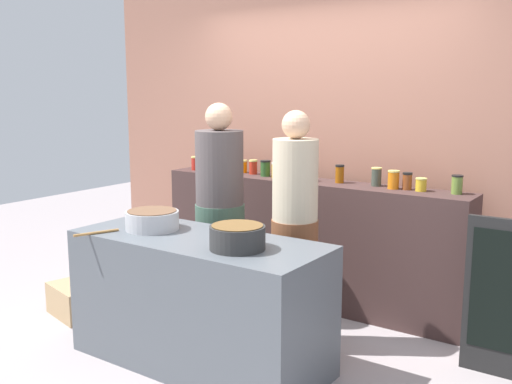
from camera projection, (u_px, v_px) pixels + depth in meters
The scene contains 26 objects.
ground at pixel (228, 346), 4.15m from camera, with size 12.00×12.00×0.00m, color #9A8F91.
storefront_wall at pixel (329, 122), 5.06m from camera, with size 4.80×0.12×3.00m, color #9C6654.
display_shelf at pixel (307, 241), 4.95m from camera, with size 2.70×0.36×1.04m, color #3E2B29.
prep_table at pixel (199, 301), 3.83m from camera, with size 1.70×0.70×0.85m, color #52585F.
preserve_jar_0 at pixel (196, 163), 5.47m from camera, with size 0.08×0.08×0.13m.
preserve_jar_1 at pixel (213, 166), 5.33m from camera, with size 0.07×0.07×0.10m.
preserve_jar_2 at pixel (224, 165), 5.28m from camera, with size 0.09×0.09×0.14m.
preserve_jar_3 at pixel (243, 166), 5.29m from camera, with size 0.07×0.07×0.12m.
preserve_jar_4 at pixel (253, 167), 5.21m from camera, with size 0.07×0.07×0.13m.
preserve_jar_5 at pixel (265, 168), 5.08m from camera, with size 0.09×0.09×0.14m.
preserve_jar_6 at pixel (277, 170), 4.98m from camera, with size 0.09×0.09×0.13m.
preserve_jar_7 at pixel (293, 171), 5.01m from camera, with size 0.08×0.08×0.11m.
preserve_jar_8 at pixel (305, 173), 4.81m from camera, with size 0.08×0.08×0.14m.
preserve_jar_9 at pixel (340, 174), 4.72m from camera, with size 0.07×0.07×0.15m.
preserve_jar_10 at pixel (376, 177), 4.58m from camera, with size 0.08×0.08×0.14m.
preserve_jar_11 at pixel (393, 180), 4.44m from camera, with size 0.09×0.09×0.14m.
preserve_jar_12 at pixel (407, 181), 4.41m from camera, with size 0.07×0.07×0.13m.
preserve_jar_13 at pixel (421, 185), 4.35m from camera, with size 0.08×0.08×0.10m.
preserve_jar_14 at pixel (457, 184), 4.23m from camera, with size 0.08×0.08×0.14m.
cooking_pot_left at pixel (152, 220), 3.97m from camera, with size 0.36×0.36×0.13m.
cooking_pot_center at pixel (237, 237), 3.48m from camera, with size 0.33×0.33×0.15m.
wooden_spoon at pixel (96, 233), 3.85m from camera, with size 0.02×0.02×0.30m, color #9E703D.
cook_with_tongs at pixel (220, 224), 4.53m from camera, with size 0.38×0.38×1.68m.
cook_in_cap at pixel (295, 241), 4.05m from camera, with size 0.32×0.32×1.64m.
bread_crate at pixel (77, 300), 4.70m from camera, with size 0.46×0.33×0.25m, color tan.
chalkboard_sign at pixel (510, 299), 3.61m from camera, with size 0.55×0.05×1.01m.
Camera 1 is at (2.38, -3.09, 1.79)m, focal length 41.42 mm.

